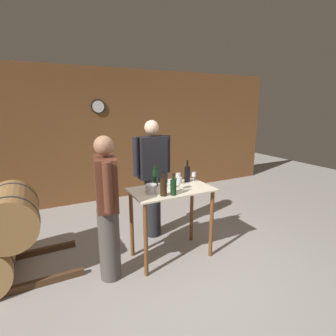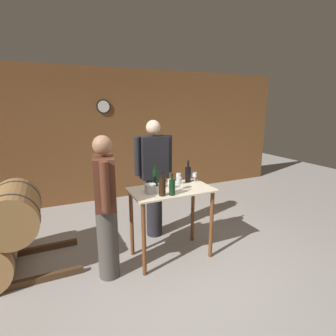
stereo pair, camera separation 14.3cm
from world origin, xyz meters
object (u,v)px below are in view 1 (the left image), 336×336
wine_bottle_left (155,177)px  wine_glass_near_right (178,176)px  wine_bottle_far_left (164,187)px  wine_bottle_center (173,187)px  wine_glass_near_center (179,181)px  person_host (107,207)px  wine_glass_far_side (194,175)px  person_visitor_with_scarf (152,177)px  ice_bucket (151,189)px  wine_bottle_right (187,174)px  wine_glass_near_left (170,182)px

wine_bottle_left → wine_glass_near_right: 0.31m
wine_bottle_far_left → wine_bottle_center: size_ratio=1.07×
wine_glass_near_center → person_host: 0.93m
wine_bottle_center → person_host: size_ratio=0.16×
wine_glass_near_right → wine_glass_far_side: size_ratio=1.17×
person_visitor_with_scarf → ice_bucket: bearing=-114.8°
wine_bottle_center → person_visitor_with_scarf: 0.88m
wine_bottle_far_left → wine_bottle_right: wine_bottle_right is taller
wine_bottle_left → wine_glass_near_left: (0.12, -0.19, -0.03)m
wine_bottle_right → person_visitor_with_scarf: bearing=124.0°
wine_glass_near_left → person_host: bearing=-173.4°
wine_bottle_far_left → wine_glass_far_side: wine_bottle_far_left is taller
wine_bottle_right → person_visitor_with_scarf: person_visitor_with_scarf is taller
wine_glass_near_center → person_visitor_with_scarf: person_visitor_with_scarf is taller
wine_glass_far_side → ice_bucket: bearing=-164.9°
wine_glass_near_left → ice_bucket: (-0.29, -0.06, -0.03)m
wine_bottle_left → wine_glass_near_left: size_ratio=2.44×
wine_bottle_right → person_visitor_with_scarf: (-0.32, 0.47, -0.12)m
wine_glass_near_right → ice_bucket: 0.50m
person_host → person_visitor_with_scarf: person_visitor_with_scarf is taller
wine_bottle_far_left → wine_glass_near_left: 0.28m
wine_bottle_right → person_host: size_ratio=0.18×
wine_bottle_center → wine_glass_far_side: 0.64m
wine_bottle_right → wine_glass_near_right: (-0.17, -0.05, 0.00)m
wine_bottle_left → person_host: 0.79m
wine_bottle_far_left → wine_bottle_center: 0.12m
wine_bottle_center → person_host: 0.78m
wine_bottle_left → person_visitor_with_scarf: (0.15, 0.44, -0.12)m
wine_bottle_far_left → wine_bottle_left: (0.07, 0.39, 0.01)m
wine_glass_near_left → ice_bucket: bearing=-168.9°
wine_bottle_left → wine_glass_near_right: (0.30, -0.08, -0.01)m
wine_bottle_center → wine_glass_near_left: 0.25m
wine_glass_near_left → person_host: person_host is taller
wine_bottle_center → ice_bucket: 0.27m
wine_bottle_left → person_visitor_with_scarf: 0.48m
wine_glass_far_side → wine_bottle_far_left: bearing=-151.7°
wine_bottle_left → ice_bucket: size_ratio=2.22×
wine_glass_near_center → wine_glass_far_side: 0.43m
wine_bottle_right → wine_bottle_center: bearing=-137.5°
wine_glass_near_center → wine_glass_far_side: size_ratio=1.23×
person_host → wine_bottle_right: bearing=12.3°
wine_glass_far_side → person_visitor_with_scarf: person_visitor_with_scarf is taller
wine_bottle_right → person_host: person_host is taller
ice_bucket → person_visitor_with_scarf: size_ratio=0.08×
wine_bottle_left → wine_glass_far_side: bearing=-5.4°
wine_bottle_center → ice_bucket: (-0.21, 0.18, -0.04)m
wine_bottle_right → ice_bucket: 0.67m
person_host → wine_glass_far_side: bearing=10.5°
ice_bucket → wine_bottle_left: bearing=56.0°
wine_bottle_far_left → person_visitor_with_scarf: 0.87m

